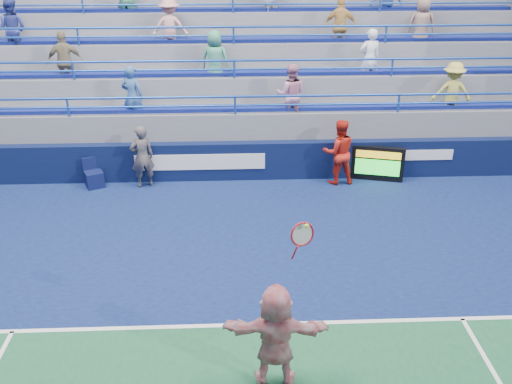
{
  "coord_description": "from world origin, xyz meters",
  "views": [
    {
      "loc": [
        -0.08,
        -8.29,
        6.71
      ],
      "look_at": [
        0.39,
        2.5,
        1.5
      ],
      "focal_mm": 40.0,
      "sensor_mm": 36.0,
      "label": 1
    }
  ],
  "objects_px": {
    "judge_chair": "(94,178)",
    "ball_girl": "(339,152)",
    "tennis_player": "(276,336)",
    "line_judge": "(142,157)",
    "serve_speed_board": "(378,164)"
  },
  "relations": [
    {
      "from": "judge_chair",
      "to": "ball_girl",
      "type": "bearing_deg",
      "value": -0.22
    },
    {
      "from": "judge_chair",
      "to": "tennis_player",
      "type": "xyz_separation_m",
      "value": [
        4.42,
        -7.53,
        0.64
      ]
    },
    {
      "from": "line_judge",
      "to": "ball_girl",
      "type": "xyz_separation_m",
      "value": [
        5.36,
        0.01,
        0.04
      ]
    },
    {
      "from": "serve_speed_board",
      "to": "tennis_player",
      "type": "distance_m",
      "value": 8.37
    },
    {
      "from": "tennis_player",
      "to": "line_judge",
      "type": "height_order",
      "value": "tennis_player"
    },
    {
      "from": "serve_speed_board",
      "to": "tennis_player",
      "type": "height_order",
      "value": "tennis_player"
    },
    {
      "from": "tennis_player",
      "to": "line_judge",
      "type": "bearing_deg",
      "value": 112.2
    },
    {
      "from": "tennis_player",
      "to": "serve_speed_board",
      "type": "bearing_deg",
      "value": 65.72
    },
    {
      "from": "judge_chair",
      "to": "tennis_player",
      "type": "height_order",
      "value": "tennis_player"
    },
    {
      "from": "tennis_player",
      "to": "ball_girl",
      "type": "xyz_separation_m",
      "value": [
        2.3,
        7.51,
        0.02
      ]
    },
    {
      "from": "serve_speed_board",
      "to": "ball_girl",
      "type": "distance_m",
      "value": 1.22
    },
    {
      "from": "judge_chair",
      "to": "ball_girl",
      "type": "distance_m",
      "value": 6.75
    },
    {
      "from": "line_judge",
      "to": "serve_speed_board",
      "type": "bearing_deg",
      "value": 159.28
    },
    {
      "from": "serve_speed_board",
      "to": "judge_chair",
      "type": "distance_m",
      "value": 7.87
    },
    {
      "from": "judge_chair",
      "to": "line_judge",
      "type": "xyz_separation_m",
      "value": [
        1.36,
        -0.03,
        0.62
      ]
    }
  ]
}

